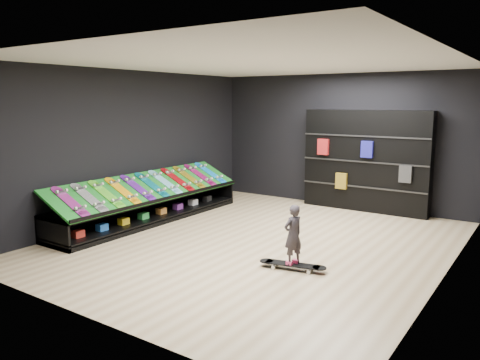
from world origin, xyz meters
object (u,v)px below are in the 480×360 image
Objects in this scene: floor_skateboard at (292,267)px; child at (293,246)px; display_rack at (151,208)px; back_shelving at (366,161)px.

child is (0.00, 0.00, 0.31)m from floor_skateboard.
child is at bearing -13.31° from display_rack.
back_shelving is at bearing 83.38° from floor_skateboard.
back_shelving is (3.25, 3.32, 0.85)m from display_rack.
floor_skateboard is at bearing 180.00° from child.
back_shelving is 5.28× the size of child.
back_shelving is 4.35m from floor_skateboard.
floor_skateboard is at bearing -13.31° from display_rack.
display_rack is at bearing 154.07° from floor_skateboard.
display_rack is 4.72m from back_shelving.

